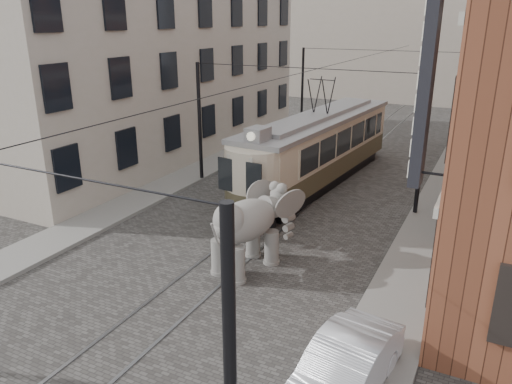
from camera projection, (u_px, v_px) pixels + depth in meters
The scene contains 10 objects.
ground at pixel (242, 246), 18.33m from camera, with size 120.00×120.00×0.00m, color #484542.
tram_rails at pixel (242, 246), 18.33m from camera, with size 1.54×80.00×0.02m, color slate, non-canonical shape.
sidewalk_right at pixel (407, 281), 15.78m from camera, with size 2.00×60.00×0.15m, color slate.
sidewalk_left at pixel (108, 215), 21.05m from camera, with size 2.00×60.00×0.15m, color slate.
stucco_building at pixel (159, 71), 29.74m from camera, with size 7.00×24.00×10.00m, color gray.
distant_block at pixel (428, 29), 49.72m from camera, with size 28.00×10.00×14.00m, color gray.
catenary at pixel (291, 139), 21.63m from camera, with size 11.00×30.20×6.00m, color black, non-canonical shape.
tram at pixel (320, 132), 24.55m from camera, with size 2.73×13.25×5.26m, color #C0B39B, non-canonical shape.
elephant at pixel (245, 232), 16.30m from camera, with size 2.40×4.36×2.67m, color slate, non-canonical shape.
parked_car at pixel (343, 371), 10.82m from camera, with size 1.47×4.17×1.37m, color #B9B9BF.
Camera 1 is at (7.90, -14.63, 8.01)m, focal length 34.61 mm.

